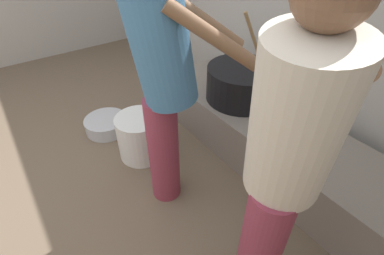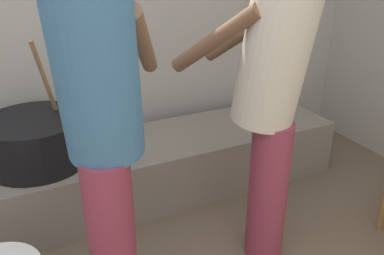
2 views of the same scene
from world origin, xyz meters
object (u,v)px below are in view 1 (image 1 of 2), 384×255
(cooking_pot_main, at_px, (242,83))
(metal_mixing_bowl, at_px, (106,124))
(cook_in_cream_shirt, at_px, (285,162))
(bucket_white_plastic, at_px, (140,136))
(cook_in_blue_shirt, at_px, (164,76))

(cooking_pot_main, xyz_separation_m, metal_mixing_bowl, (-0.75, -0.94, -0.47))
(cook_in_cream_shirt, xyz_separation_m, bucket_white_plastic, (-1.27, -0.01, -0.73))
(metal_mixing_bowl, bearing_deg, cooking_pot_main, 51.22)
(cook_in_cream_shirt, relative_size, cook_in_blue_shirt, 0.98)
(bucket_white_plastic, height_order, metal_mixing_bowl, bucket_white_plastic)
(cook_in_blue_shirt, bearing_deg, bucket_white_plastic, 177.88)
(cook_in_blue_shirt, bearing_deg, metal_mixing_bowl, -174.14)
(metal_mixing_bowl, bearing_deg, cook_in_cream_shirt, 4.28)
(cook_in_blue_shirt, relative_size, metal_mixing_bowl, 4.26)
(cook_in_cream_shirt, height_order, metal_mixing_bowl, cook_in_cream_shirt)
(cooking_pot_main, distance_m, bucket_white_plastic, 0.93)
(cook_in_cream_shirt, bearing_deg, cook_in_blue_shirt, -177.64)
(cooking_pot_main, relative_size, cook_in_cream_shirt, 0.45)
(cooking_pot_main, distance_m, metal_mixing_bowl, 1.29)
(cook_in_blue_shirt, relative_size, bucket_white_plastic, 4.43)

